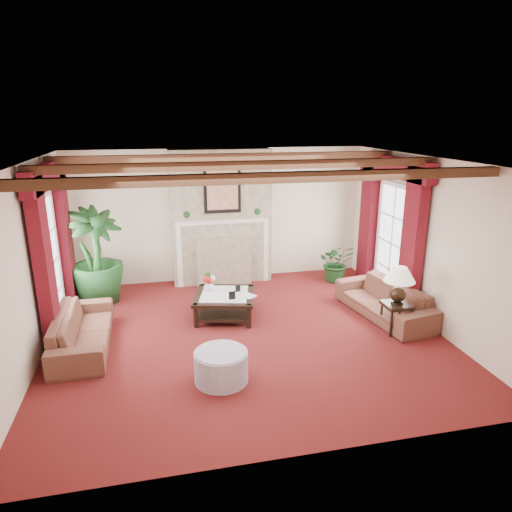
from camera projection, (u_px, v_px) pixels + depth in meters
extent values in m
plane|color=#400F0B|center=(246.00, 335.00, 7.20)|extent=(6.00, 6.00, 0.00)
plane|color=white|center=(245.00, 161.00, 6.41)|extent=(6.00, 6.00, 0.00)
cube|color=beige|center=(220.00, 215.00, 9.37)|extent=(6.00, 0.02, 2.70)
cube|color=beige|center=(29.00, 266.00, 6.18)|extent=(0.02, 5.50, 2.70)
cube|color=beige|center=(426.00, 241.00, 7.42)|extent=(0.02, 5.50, 2.70)
imported|color=#340E13|center=(82.00, 324.00, 6.71)|extent=(1.92, 0.61, 0.75)
imported|color=#340E13|center=(385.00, 295.00, 7.78)|extent=(2.14, 1.22, 0.76)
imported|color=black|center=(98.00, 276.00, 8.35)|extent=(2.67, 2.70, 0.99)
imported|color=black|center=(336.00, 267.00, 9.46)|extent=(1.04, 1.09, 0.63)
cylinder|color=#A198AC|center=(221.00, 367.00, 5.89)|extent=(0.70, 0.70, 0.41)
imported|color=silver|center=(209.00, 286.00, 7.86)|extent=(0.23, 0.23, 0.19)
imported|color=black|center=(243.00, 290.00, 7.54)|extent=(0.22, 0.21, 0.27)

